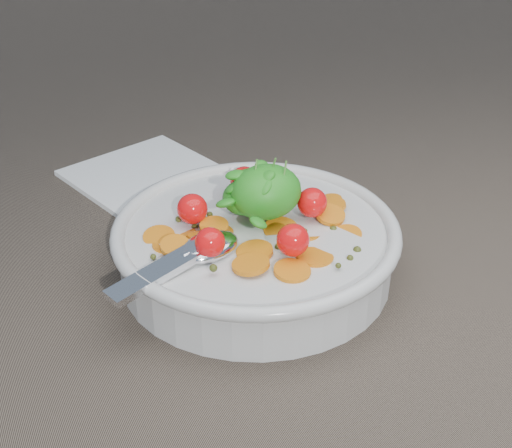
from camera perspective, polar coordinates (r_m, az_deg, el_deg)
name	(u,v)px	position (r m, az deg, el deg)	size (l,w,h in m)	color
ground	(246,291)	(0.63, -0.82, -5.42)	(6.00, 6.00, 0.00)	brown
bowl	(256,245)	(0.64, -0.03, -1.70)	(0.28, 0.26, 0.11)	silver
napkin	(142,173)	(0.83, -9.09, 4.09)	(0.15, 0.13, 0.01)	white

